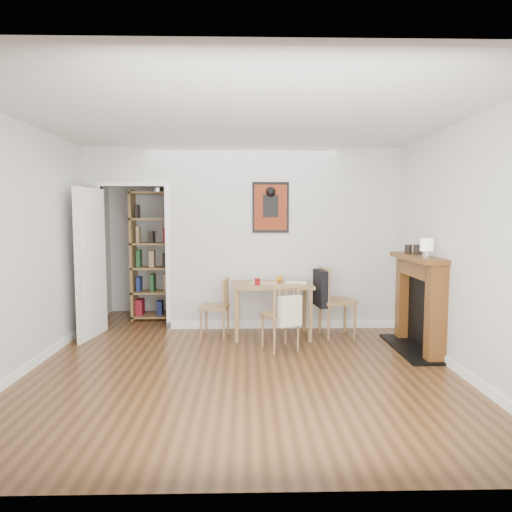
{
  "coord_description": "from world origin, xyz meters",
  "views": [
    {
      "loc": [
        0.05,
        -5.16,
        1.64
      ],
      "look_at": [
        0.18,
        0.6,
        1.12
      ],
      "focal_mm": 32.0,
      "sensor_mm": 36.0,
      "label": 1
    }
  ],
  "objects_px": {
    "chair_left": "(215,307)",
    "ceramic_jar_b": "(408,249)",
    "fireplace": "(420,300)",
    "mantel_lamp": "(427,246)",
    "dining_table": "(272,290)",
    "ceramic_jar_a": "(417,249)",
    "orange_fruit": "(279,279)",
    "bookshelf": "(159,256)",
    "chair_front": "(281,315)",
    "red_glass": "(257,281)",
    "chair_right": "(336,301)",
    "notebook": "(296,283)"
  },
  "relations": [
    {
      "from": "chair_right",
      "to": "notebook",
      "type": "distance_m",
      "value": 0.59
    },
    {
      "from": "chair_front",
      "to": "red_glass",
      "type": "xyz_separation_m",
      "value": [
        -0.27,
        0.49,
        0.35
      ]
    },
    {
      "from": "bookshelf",
      "to": "red_glass",
      "type": "bearing_deg",
      "value": -39.21
    },
    {
      "from": "mantel_lamp",
      "to": "ceramic_jar_a",
      "type": "height_order",
      "value": "mantel_lamp"
    },
    {
      "from": "ceramic_jar_b",
      "to": "mantel_lamp",
      "type": "bearing_deg",
      "value": -92.04
    },
    {
      "from": "fireplace",
      "to": "orange_fruit",
      "type": "xyz_separation_m",
      "value": [
        -1.65,
        0.78,
        0.15
      ]
    },
    {
      "from": "dining_table",
      "to": "orange_fruit",
      "type": "relative_size",
      "value": 12.14
    },
    {
      "from": "dining_table",
      "to": "mantel_lamp",
      "type": "distance_m",
      "value": 2.06
    },
    {
      "from": "red_glass",
      "to": "orange_fruit",
      "type": "distance_m",
      "value": 0.39
    },
    {
      "from": "chair_left",
      "to": "ceramic_jar_a",
      "type": "distance_m",
      "value": 2.72
    },
    {
      "from": "chair_front",
      "to": "ceramic_jar_a",
      "type": "height_order",
      "value": "ceramic_jar_a"
    },
    {
      "from": "notebook",
      "to": "chair_front",
      "type": "bearing_deg",
      "value": -112.14
    },
    {
      "from": "ceramic_jar_a",
      "to": "ceramic_jar_b",
      "type": "xyz_separation_m",
      "value": [
        -0.06,
        0.15,
        -0.0
      ]
    },
    {
      "from": "chair_right",
      "to": "ceramic_jar_b",
      "type": "height_order",
      "value": "ceramic_jar_b"
    },
    {
      "from": "bookshelf",
      "to": "ceramic_jar_a",
      "type": "relative_size",
      "value": 16.76
    },
    {
      "from": "chair_left",
      "to": "fireplace",
      "type": "height_order",
      "value": "fireplace"
    },
    {
      "from": "notebook",
      "to": "mantel_lamp",
      "type": "distance_m",
      "value": 1.8
    },
    {
      "from": "fireplace",
      "to": "ceramic_jar_a",
      "type": "xyz_separation_m",
      "value": [
        -0.0,
        0.12,
        0.6
      ]
    },
    {
      "from": "chair_front",
      "to": "fireplace",
      "type": "distance_m",
      "value": 1.7
    },
    {
      "from": "chair_right",
      "to": "bookshelf",
      "type": "bearing_deg",
      "value": 156.54
    },
    {
      "from": "dining_table",
      "to": "orange_fruit",
      "type": "bearing_deg",
      "value": 52.18
    },
    {
      "from": "red_glass",
      "to": "dining_table",
      "type": "bearing_deg",
      "value": 28.14
    },
    {
      "from": "chair_left",
      "to": "ceramic_jar_b",
      "type": "height_order",
      "value": "ceramic_jar_b"
    },
    {
      "from": "chair_front",
      "to": "ceramic_jar_a",
      "type": "xyz_separation_m",
      "value": [
        1.69,
        0.07,
        0.8
      ]
    },
    {
      "from": "red_glass",
      "to": "mantel_lamp",
      "type": "height_order",
      "value": "mantel_lamp"
    },
    {
      "from": "chair_front",
      "to": "mantel_lamp",
      "type": "relative_size",
      "value": 3.74
    },
    {
      "from": "notebook",
      "to": "ceramic_jar_a",
      "type": "relative_size",
      "value": 2.32
    },
    {
      "from": "chair_front",
      "to": "chair_left",
      "type": "bearing_deg",
      "value": 143.67
    },
    {
      "from": "chair_left",
      "to": "chair_front",
      "type": "relative_size",
      "value": 0.96
    },
    {
      "from": "fireplace",
      "to": "mantel_lamp",
      "type": "relative_size",
      "value": 5.61
    },
    {
      "from": "chair_left",
      "to": "ceramic_jar_a",
      "type": "xyz_separation_m",
      "value": [
        2.53,
        -0.55,
        0.82
      ]
    },
    {
      "from": "orange_fruit",
      "to": "bookshelf",
      "type": "bearing_deg",
      "value": 151.44
    },
    {
      "from": "ceramic_jar_a",
      "to": "ceramic_jar_b",
      "type": "height_order",
      "value": "ceramic_jar_a"
    },
    {
      "from": "ceramic_jar_a",
      "to": "red_glass",
      "type": "bearing_deg",
      "value": 167.97
    },
    {
      "from": "notebook",
      "to": "ceramic_jar_b",
      "type": "xyz_separation_m",
      "value": [
        1.37,
        -0.41,
        0.48
      ]
    },
    {
      "from": "chair_left",
      "to": "notebook",
      "type": "height_order",
      "value": "chair_left"
    },
    {
      "from": "dining_table",
      "to": "bookshelf",
      "type": "height_order",
      "value": "bookshelf"
    },
    {
      "from": "notebook",
      "to": "mantel_lamp",
      "type": "relative_size",
      "value": 1.26
    },
    {
      "from": "dining_table",
      "to": "bookshelf",
      "type": "distance_m",
      "value": 2.09
    },
    {
      "from": "dining_table",
      "to": "ceramic_jar_a",
      "type": "relative_size",
      "value": 8.8
    },
    {
      "from": "chair_right",
      "to": "red_glass",
      "type": "bearing_deg",
      "value": -173.63
    },
    {
      "from": "chair_front",
      "to": "ceramic_jar_b",
      "type": "xyz_separation_m",
      "value": [
        1.62,
        0.22,
        0.79
      ]
    },
    {
      "from": "ceramic_jar_a",
      "to": "ceramic_jar_b",
      "type": "relative_size",
      "value": 1.09
    },
    {
      "from": "fireplace",
      "to": "ceramic_jar_a",
      "type": "bearing_deg",
      "value": 91.86
    },
    {
      "from": "chair_left",
      "to": "dining_table",
      "type": "bearing_deg",
      "value": -1.86
    },
    {
      "from": "chair_front",
      "to": "bookshelf",
      "type": "relative_size",
      "value": 0.41
    },
    {
      "from": "chair_front",
      "to": "bookshelf",
      "type": "bearing_deg",
      "value": 136.0
    },
    {
      "from": "red_glass",
      "to": "notebook",
      "type": "height_order",
      "value": "red_glass"
    },
    {
      "from": "mantel_lamp",
      "to": "ceramic_jar_a",
      "type": "distance_m",
      "value": 0.51
    },
    {
      "from": "ceramic_jar_b",
      "to": "chair_front",
      "type": "bearing_deg",
      "value": -172.36
    }
  ]
}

